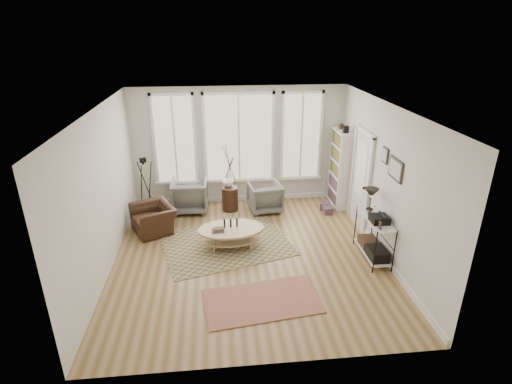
{
  "coord_description": "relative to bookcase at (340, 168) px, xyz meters",
  "views": [
    {
      "loc": [
        -0.56,
        -6.75,
        4.2
      ],
      "look_at": [
        0.2,
        0.6,
        1.1
      ],
      "focal_mm": 28.0,
      "sensor_mm": 36.0,
      "label": 1
    }
  ],
  "objects": [
    {
      "name": "book_stack_far",
      "position": [
        -0.39,
        -0.51,
        -0.87
      ],
      "size": [
        0.21,
        0.26,
        0.16
      ],
      "primitive_type": "cube",
      "rotation": [
        0.0,
        0.0,
        0.03
      ],
      "color": "brown",
      "rests_on": "ground"
    },
    {
      "name": "room",
      "position": [
        -2.42,
        -2.2,
        0.47
      ],
      "size": [
        5.5,
        5.54,
        2.9
      ],
      "color": "#A17E51",
      "rests_on": "ground"
    },
    {
      "name": "vase",
      "position": [
        -2.75,
        0.04,
        -0.23
      ],
      "size": [
        0.27,
        0.27,
        0.27
      ],
      "primitive_type": "imported",
      "rotation": [
        0.0,
        0.0,
        -0.04
      ],
      "color": "silver",
      "rests_on": "side_table"
    },
    {
      "name": "rug_main",
      "position": [
        -2.87,
        -1.74,
        -0.95
      ],
      "size": [
        2.93,
        2.48,
        0.01
      ],
      "primitive_type": "cube",
      "rotation": [
        0.0,
        0.0,
        0.27
      ],
      "color": "brown",
      "rests_on": "ground"
    },
    {
      "name": "door",
      "position": [
        0.13,
        -1.08,
        0.17
      ],
      "size": [
        0.09,
        1.06,
        2.22
      ],
      "color": "silver",
      "rests_on": "ground"
    },
    {
      "name": "low_shelf",
      "position": [
        -0.06,
        -2.52,
        -0.44
      ],
      "size": [
        0.38,
        1.08,
        1.3
      ],
      "color": "white",
      "rests_on": "ground"
    },
    {
      "name": "bookcase",
      "position": [
        0.0,
        0.0,
        0.0
      ],
      "size": [
        0.31,
        0.85,
        2.06
      ],
      "color": "white",
      "rests_on": "ground"
    },
    {
      "name": "side_table",
      "position": [
        -2.71,
        -0.06,
        -0.17
      ],
      "size": [
        0.39,
        0.39,
        1.64
      ],
      "color": "#361F12",
      "rests_on": "ground"
    },
    {
      "name": "bay_window",
      "position": [
        -2.44,
        0.49,
        0.65
      ],
      "size": [
        4.14,
        0.12,
        2.24
      ],
      "color": "tan",
      "rests_on": "ground"
    },
    {
      "name": "armchair_left",
      "position": [
        -3.68,
        -0.0,
        -0.56
      ],
      "size": [
        0.86,
        0.88,
        0.79
      ],
      "primitive_type": "imported",
      "rotation": [
        0.0,
        0.0,
        3.12
      ],
      "color": "slate",
      "rests_on": "ground"
    },
    {
      "name": "wall_art",
      "position": [
        0.14,
        -2.49,
        0.92
      ],
      "size": [
        0.04,
        0.88,
        0.44
      ],
      "color": "black",
      "rests_on": "ground"
    },
    {
      "name": "accent_chair",
      "position": [
        -4.42,
        -0.99,
        -0.66
      ],
      "size": [
        1.18,
        1.12,
        0.6
      ],
      "primitive_type": "imported",
      "rotation": [
        0.0,
        0.0,
        -1.11
      ],
      "color": "#361F12",
      "rests_on": "ground"
    },
    {
      "name": "armchair_right",
      "position": [
        -1.87,
        -0.19,
        -0.6
      ],
      "size": [
        0.85,
        0.87,
        0.7
      ],
      "primitive_type": "imported",
      "rotation": [
        0.0,
        0.0,
        3.28
      ],
      "color": "slate",
      "rests_on": "ground"
    },
    {
      "name": "tripod_camera",
      "position": [
        -4.69,
        -0.05,
        -0.32
      ],
      "size": [
        0.49,
        0.49,
        1.39
      ],
      "color": "black",
      "rests_on": "ground"
    },
    {
      "name": "coffee_table",
      "position": [
        -2.77,
        -1.84,
        -0.63
      ],
      "size": [
        1.38,
        0.92,
        0.61
      ],
      "color": "tan",
      "rests_on": "ground"
    },
    {
      "name": "rug_runner",
      "position": [
        -2.36,
        -3.66,
        -0.94
      ],
      "size": [
        2.0,
        1.28,
        0.01
      ],
      "primitive_type": "cube",
      "rotation": [
        0.0,
        0.0,
        0.13
      ],
      "color": "maroon",
      "rests_on": "ground"
    },
    {
      "name": "book_stack_near",
      "position": [
        -0.39,
        -0.26,
        -0.87
      ],
      "size": [
        0.3,
        0.33,
        0.18
      ],
      "primitive_type": "cube",
      "rotation": [
        0.0,
        0.0,
        -0.36
      ],
      "color": "brown",
      "rests_on": "ground"
    }
  ]
}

